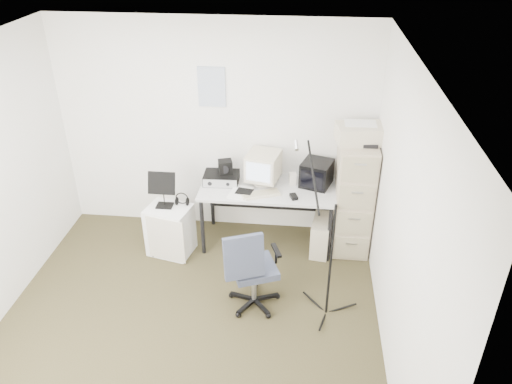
# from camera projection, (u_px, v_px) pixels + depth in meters

# --- Properties ---
(floor) EXTENTS (3.60, 3.60, 0.01)m
(floor) POSITION_uv_depth(u_px,v_px,m) (188.00, 326.00, 4.72)
(floor) COLOR #363019
(floor) RESTS_ON ground
(ceiling) EXTENTS (3.60, 3.60, 0.01)m
(ceiling) POSITION_uv_depth(u_px,v_px,m) (163.00, 63.00, 3.47)
(ceiling) COLOR white
(ceiling) RESTS_ON ground
(wall_back) EXTENTS (3.60, 0.02, 2.50)m
(wall_back) POSITION_uv_depth(u_px,v_px,m) (216.00, 129.00, 5.65)
(wall_back) COLOR white
(wall_back) RESTS_ON ground
(wall_right) EXTENTS (0.02, 3.60, 2.50)m
(wall_right) POSITION_uv_depth(u_px,v_px,m) (401.00, 227.00, 3.93)
(wall_right) COLOR white
(wall_right) RESTS_ON ground
(wall_calendar) EXTENTS (0.30, 0.02, 0.44)m
(wall_calendar) POSITION_uv_depth(u_px,v_px,m) (212.00, 87.00, 5.39)
(wall_calendar) COLOR white
(wall_calendar) RESTS_ON wall_back
(filing_cabinet) EXTENTS (0.40, 0.60, 1.30)m
(filing_cabinet) POSITION_uv_depth(u_px,v_px,m) (353.00, 197.00, 5.53)
(filing_cabinet) COLOR beige
(filing_cabinet) RESTS_ON floor
(printer) EXTENTS (0.53, 0.40, 0.19)m
(printer) POSITION_uv_depth(u_px,v_px,m) (360.00, 134.00, 5.18)
(printer) COLOR #C3B38E
(printer) RESTS_ON filing_cabinet
(desk) EXTENTS (1.50, 0.70, 0.73)m
(desk) POSITION_uv_depth(u_px,v_px,m) (267.00, 215.00, 5.73)
(desk) COLOR silver
(desk) RESTS_ON floor
(crt_monitor) EXTENTS (0.41, 0.42, 0.38)m
(crt_monitor) POSITION_uv_depth(u_px,v_px,m) (263.00, 168.00, 5.54)
(crt_monitor) COLOR #C3B38E
(crt_monitor) RESTS_ON desk
(crt_tv) EXTENTS (0.40, 0.41, 0.28)m
(crt_tv) POSITION_uv_depth(u_px,v_px,m) (317.00, 173.00, 5.54)
(crt_tv) COLOR black
(crt_tv) RESTS_ON desk
(desk_speaker) EXTENTS (0.09, 0.09, 0.14)m
(desk_speaker) POSITION_uv_depth(u_px,v_px,m) (293.00, 179.00, 5.58)
(desk_speaker) COLOR beige
(desk_speaker) RESTS_ON desk
(keyboard) EXTENTS (0.45, 0.29, 0.02)m
(keyboard) POSITION_uv_depth(u_px,v_px,m) (261.00, 194.00, 5.39)
(keyboard) COLOR #C3B38E
(keyboard) RESTS_ON desk
(mouse) EXTENTS (0.10, 0.13, 0.03)m
(mouse) POSITION_uv_depth(u_px,v_px,m) (294.00, 197.00, 5.34)
(mouse) COLOR black
(mouse) RESTS_ON desk
(radio_receiver) EXTENTS (0.40, 0.29, 0.11)m
(radio_receiver) POSITION_uv_depth(u_px,v_px,m) (222.00, 178.00, 5.62)
(radio_receiver) COLOR black
(radio_receiver) RESTS_ON desk
(radio_speaker) EXTENTS (0.18, 0.18, 0.15)m
(radio_speaker) POSITION_uv_depth(u_px,v_px,m) (225.00, 167.00, 5.58)
(radio_speaker) COLOR black
(radio_speaker) RESTS_ON radio_receiver
(papers) EXTENTS (0.27, 0.33, 0.02)m
(papers) POSITION_uv_depth(u_px,v_px,m) (241.00, 192.00, 5.43)
(papers) COLOR white
(papers) RESTS_ON desk
(pc_tower) EXTENTS (0.25, 0.46, 0.41)m
(pc_tower) POSITION_uv_depth(u_px,v_px,m) (321.00, 235.00, 5.66)
(pc_tower) COLOR #C3B38E
(pc_tower) RESTS_ON floor
(office_chair) EXTENTS (0.69, 0.69, 0.92)m
(office_chair) POSITION_uv_depth(u_px,v_px,m) (254.00, 267.00, 4.76)
(office_chair) COLOR #3D4150
(office_chair) RESTS_ON floor
(side_cart) EXTENTS (0.54, 0.47, 0.58)m
(side_cart) POSITION_uv_depth(u_px,v_px,m) (170.00, 230.00, 5.60)
(side_cart) COLOR white
(side_cart) RESTS_ON floor
(music_stand) EXTENTS (0.33, 0.26, 0.43)m
(music_stand) POSITION_uv_depth(u_px,v_px,m) (163.00, 189.00, 5.39)
(music_stand) COLOR black
(music_stand) RESTS_ON side_cart
(headphones) EXTENTS (0.17, 0.17, 0.03)m
(headphones) POSITION_uv_depth(u_px,v_px,m) (182.00, 201.00, 5.50)
(headphones) COLOR black
(headphones) RESTS_ON side_cart
(mic_stand) EXTENTS (0.03, 0.03, 1.61)m
(mic_stand) POSITION_uv_depth(u_px,v_px,m) (332.00, 245.00, 4.48)
(mic_stand) COLOR black
(mic_stand) RESTS_ON floor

